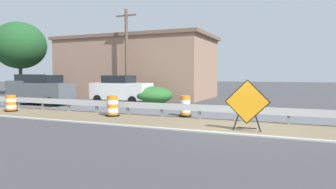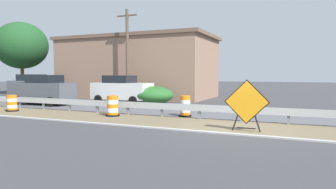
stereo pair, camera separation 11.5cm
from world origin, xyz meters
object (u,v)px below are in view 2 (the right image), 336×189
warning_sign_diamond (246,104)px  traffic_barrel_nearest (185,107)px  car_trailing_far_lane (43,90)px  utility_pole_near (127,54)px  traffic_barrel_mid (12,104)px  car_distant_a (33,87)px  car_mid_far_lane (122,89)px  traffic_barrel_close (113,107)px

warning_sign_diamond → traffic_barrel_nearest: bearing=-131.2°
traffic_barrel_nearest → car_trailing_far_lane: 11.62m
warning_sign_diamond → car_trailing_far_lane: car_trailing_far_lane is taller
warning_sign_diamond → utility_pole_near: size_ratio=0.27×
traffic_barrel_mid → car_distant_a: (7.13, 6.09, 0.66)m
car_distant_a → utility_pole_near: size_ratio=0.60×
warning_sign_diamond → car_distant_a: bearing=-113.8°
utility_pole_near → car_trailing_far_lane: bearing=139.5°
car_mid_far_lane → car_distant_a: 9.34m
car_trailing_far_lane → utility_pole_near: bearing=-132.6°
traffic_barrel_nearest → car_trailing_far_lane: car_trailing_far_lane is taller
warning_sign_diamond → traffic_barrel_close: bearing=-103.9°
traffic_barrel_close → car_distant_a: car_distant_a is taller
traffic_barrel_nearest → car_distant_a: size_ratio=0.24×
traffic_barrel_mid → car_mid_far_lane: bearing=-25.3°
car_mid_far_lane → car_trailing_far_lane: size_ratio=0.99×
traffic_barrel_close → car_trailing_far_lane: car_trailing_far_lane is taller
traffic_barrel_nearest → traffic_barrel_close: traffic_barrel_nearest is taller
car_distant_a → traffic_barrel_close: bearing=-28.7°
warning_sign_diamond → car_distant_a: car_distant_a is taller
traffic_barrel_close → traffic_barrel_mid: 6.69m
utility_pole_near → traffic_barrel_close: bearing=-153.9°
traffic_barrel_mid → utility_pole_near: utility_pole_near is taller
car_trailing_far_lane → utility_pole_near: utility_pole_near is taller
traffic_barrel_nearest → utility_pole_near: bearing=48.8°
warning_sign_diamond → car_distant_a: size_ratio=0.45×
traffic_barrel_nearest → traffic_barrel_close: 3.79m
warning_sign_diamond → car_trailing_far_lane: size_ratio=0.43×
traffic_barrel_nearest → car_mid_far_lane: 8.46m
warning_sign_diamond → traffic_barrel_nearest: size_ratio=1.85×
car_mid_far_lane → car_trailing_far_lane: bearing=-144.8°
traffic_barrel_nearest → car_distant_a: 17.05m
warning_sign_diamond → car_trailing_far_lane: bearing=-108.8°
car_distant_a → utility_pole_near: (1.37, -8.88, 2.74)m
car_mid_far_lane → car_trailing_far_lane: (-3.18, 4.56, 0.02)m
car_distant_a → warning_sign_diamond: bearing=-23.6°
car_trailing_far_lane → car_mid_far_lane: bearing=-147.2°
car_trailing_far_lane → traffic_barrel_mid: bearing=107.6°
warning_sign_diamond → traffic_barrel_nearest: (2.94, 3.59, -0.57)m
car_trailing_far_lane → traffic_barrel_close: bearing=156.8°
traffic_barrel_nearest → car_distant_a: car_distant_a is taller
warning_sign_diamond → utility_pole_near: utility_pole_near is taller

